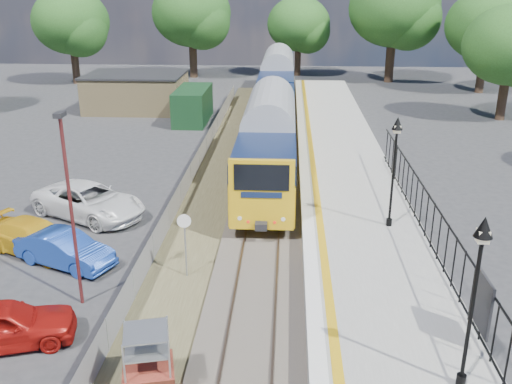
# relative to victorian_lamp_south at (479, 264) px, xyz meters

# --- Properties ---
(ground) EXTENTS (120.00, 120.00, 0.00)m
(ground) POSITION_rel_victorian_lamp_south_xyz_m (-5.50, 4.00, -4.30)
(ground) COLOR #2D2D30
(ground) RESTS_ON ground
(track_bed) EXTENTS (5.90, 80.00, 0.29)m
(track_bed) POSITION_rel_victorian_lamp_south_xyz_m (-5.97, 13.67, -4.21)
(track_bed) COLOR #473F38
(track_bed) RESTS_ON ground
(platform) EXTENTS (5.00, 70.00, 0.90)m
(platform) POSITION_rel_victorian_lamp_south_xyz_m (-1.30, 12.00, -3.85)
(platform) COLOR gray
(platform) RESTS_ON ground
(platform_edge) EXTENTS (0.90, 70.00, 0.01)m
(platform_edge) POSITION_rel_victorian_lamp_south_xyz_m (-3.36, 12.00, -3.39)
(platform_edge) COLOR silver
(platform_edge) RESTS_ON platform
(victorian_lamp_south) EXTENTS (0.44, 0.44, 4.60)m
(victorian_lamp_south) POSITION_rel_victorian_lamp_south_xyz_m (0.00, 0.00, 0.00)
(victorian_lamp_south) COLOR black
(victorian_lamp_south) RESTS_ON platform
(victorian_lamp_north) EXTENTS (0.44, 0.44, 4.60)m
(victorian_lamp_north) POSITION_rel_victorian_lamp_south_xyz_m (-0.20, 10.00, 0.00)
(victorian_lamp_north) COLOR black
(victorian_lamp_north) RESTS_ON platform
(palisade_fence) EXTENTS (0.12, 26.00, 2.00)m
(palisade_fence) POSITION_rel_victorian_lamp_south_xyz_m (1.05, 6.24, -2.46)
(palisade_fence) COLOR black
(palisade_fence) RESTS_ON platform
(wire_fence) EXTENTS (0.06, 52.00, 1.20)m
(wire_fence) POSITION_rel_victorian_lamp_south_xyz_m (-9.70, 16.00, -3.70)
(wire_fence) COLOR #999EA3
(wire_fence) RESTS_ON ground
(outbuilding) EXTENTS (10.80, 10.10, 3.12)m
(outbuilding) POSITION_rel_victorian_lamp_south_xyz_m (-16.41, 35.21, -2.78)
(outbuilding) COLOR tan
(outbuilding) RESTS_ON ground
(tree_line) EXTENTS (56.80, 43.80, 11.88)m
(tree_line) POSITION_rel_victorian_lamp_south_xyz_m (-4.10, 46.00, 2.31)
(tree_line) COLOR #332319
(tree_line) RESTS_ON ground
(train) EXTENTS (2.82, 40.83, 3.51)m
(train) POSITION_rel_victorian_lamp_south_xyz_m (-5.50, 30.10, -1.96)
(train) COLOR gold
(train) RESTS_ON ground
(brick_plinth) EXTENTS (1.59, 1.59, 2.13)m
(brick_plinth) POSITION_rel_victorian_lamp_south_xyz_m (-8.00, 0.12, -3.28)
(brick_plinth) COLOR brown
(brick_plinth) RESTS_ON ground
(speed_sign) EXTENTS (0.51, 0.14, 2.57)m
(speed_sign) POSITION_rel_victorian_lamp_south_xyz_m (-8.17, 6.73, -2.58)
(speed_sign) COLOR #999EA3
(speed_sign) RESTS_ON ground
(carpark_lamp) EXTENTS (0.25, 0.50, 6.69)m
(carpark_lamp) POSITION_rel_victorian_lamp_south_xyz_m (-11.47, 4.74, -0.46)
(carpark_lamp) COLOR #4F1A1A
(carpark_lamp) RESTS_ON ground
(car_red) EXTENTS (4.61, 2.96, 1.46)m
(car_red) POSITION_rel_victorian_lamp_south_xyz_m (-12.97, 2.18, -3.57)
(car_red) COLOR #A1130E
(car_red) RESTS_ON ground
(car_blue) EXTENTS (4.33, 2.93, 1.35)m
(car_blue) POSITION_rel_victorian_lamp_south_xyz_m (-13.05, 7.46, -3.62)
(car_blue) COLOR #1A3E9D
(car_blue) RESTS_ON ground
(car_yellow) EXTENTS (4.99, 3.59, 1.34)m
(car_yellow) POSITION_rel_victorian_lamp_south_xyz_m (-14.66, 8.48, -3.63)
(car_yellow) COLOR gold
(car_yellow) RESTS_ON ground
(car_white) EXTENTS (6.22, 4.95, 1.57)m
(car_white) POSITION_rel_victorian_lamp_south_xyz_m (-13.72, 12.32, -3.51)
(car_white) COLOR white
(car_white) RESTS_ON ground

